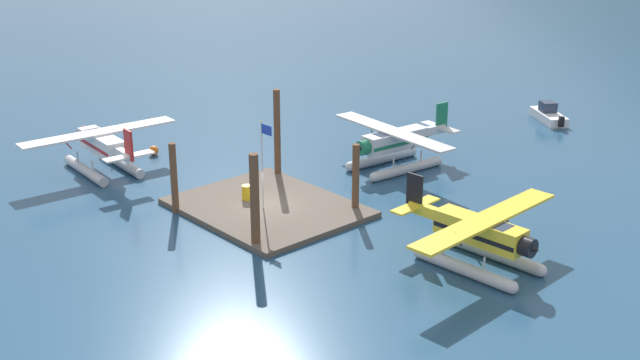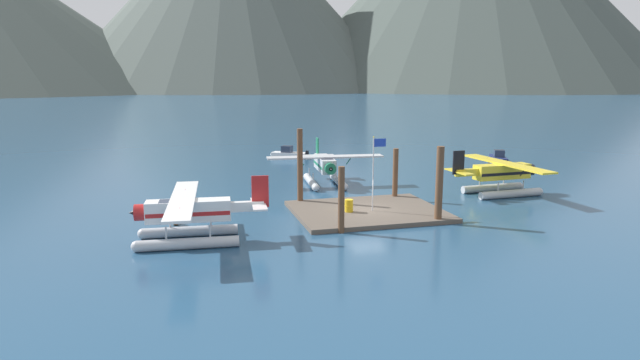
# 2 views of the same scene
# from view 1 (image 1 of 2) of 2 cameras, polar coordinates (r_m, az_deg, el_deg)

# --- Properties ---
(ground_plane) EXTENTS (1200.00, 1200.00, 0.00)m
(ground_plane) POSITION_cam_1_polar(r_m,az_deg,el_deg) (48.84, -3.59, -2.04)
(ground_plane) COLOR navy
(dock_platform) EXTENTS (10.35, 8.38, 0.30)m
(dock_platform) POSITION_cam_1_polar(r_m,az_deg,el_deg) (48.79, -3.60, -1.87)
(dock_platform) COLOR brown
(dock_platform) RESTS_ON ground
(piling_near_left) EXTENTS (0.40, 0.40, 4.18)m
(piling_near_left) POSITION_cam_1_polar(r_m,az_deg,el_deg) (48.39, -9.92, 0.12)
(piling_near_left) COLOR brown
(piling_near_left) RESTS_ON ground
(piling_near_right) EXTENTS (0.49, 0.49, 5.13)m
(piling_near_right) POSITION_cam_1_polar(r_m,az_deg,el_deg) (43.15, -4.47, -1.46)
(piling_near_right) COLOR brown
(piling_near_right) RESTS_ON ground
(piling_far_left) EXTENTS (0.43, 0.43, 5.79)m
(piling_far_left) POSITION_cam_1_polar(r_m,az_deg,el_deg) (53.18, -2.94, 3.15)
(piling_far_left) COLOR brown
(piling_far_left) RESTS_ON ground
(piling_far_right) EXTENTS (0.42, 0.42, 4.09)m
(piling_far_right) POSITION_cam_1_polar(r_m,az_deg,el_deg) (47.79, 2.45, 0.10)
(piling_far_right) COLOR brown
(piling_far_right) RESTS_ON ground
(flagpole) EXTENTS (0.95, 0.10, 5.25)m
(flagpole) POSITION_cam_1_polar(r_m,az_deg,el_deg) (47.07, -3.88, 1.78)
(flagpole) COLOR silver
(flagpole) RESTS_ON dock_platform
(fuel_drum) EXTENTS (0.62, 0.62, 0.88)m
(fuel_drum) POSITION_cam_1_polar(r_m,az_deg,el_deg) (49.49, -5.01, -0.85)
(fuel_drum) COLOR gold
(fuel_drum) RESTS_ON dock_platform
(mooring_buoy) EXTENTS (0.67, 0.67, 0.67)m
(mooring_buoy) POSITION_cam_1_polar(r_m,az_deg,el_deg) (59.27, -11.27, 1.99)
(mooring_buoy) COLOR orange
(mooring_buoy) RESTS_ON ground
(seaplane_silver_bow_centre) EXTENTS (10.49, 7.96, 3.84)m
(seaplane_silver_bow_centre) POSITION_cam_1_polar(r_m,az_deg,el_deg) (55.33, 5.12, 2.35)
(seaplane_silver_bow_centre) COLOR #B7BABF
(seaplane_silver_bow_centre) RESTS_ON ground
(seaplane_white_port_aft) EXTENTS (7.97, 10.48, 3.84)m
(seaplane_white_port_aft) POSITION_cam_1_polar(r_m,az_deg,el_deg) (56.34, -14.64, 2.09)
(seaplane_white_port_aft) COLOR #B7BABF
(seaplane_white_port_aft) RESTS_ON ground
(seaplane_yellow_stbd_fwd) EXTENTS (7.98, 10.46, 3.84)m
(seaplane_yellow_stbd_fwd) POSITION_cam_1_polar(r_m,az_deg,el_deg) (41.96, 10.85, -3.89)
(seaplane_yellow_stbd_fwd) COLOR #B7BABF
(seaplane_yellow_stbd_fwd) RESTS_ON ground
(boat_white_open_north) EXTENTS (4.35, 3.51, 1.50)m
(boat_white_open_north) POSITION_cam_1_polar(r_m,az_deg,el_deg) (68.81, 15.28, 4.32)
(boat_white_open_north) COLOR silver
(boat_white_open_north) RESTS_ON ground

